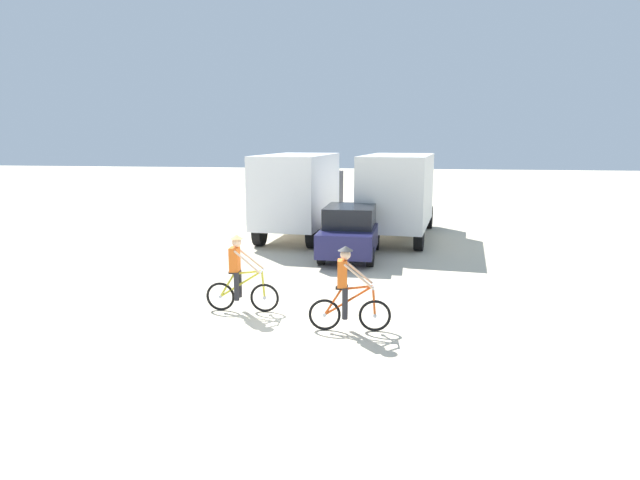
{
  "coord_description": "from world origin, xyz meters",
  "views": [
    {
      "loc": [
        2.24,
        -11.63,
        3.99
      ],
      "look_at": [
        -0.0,
        3.44,
        1.1
      ],
      "focal_mm": 30.29,
      "sensor_mm": 36.0,
      "label": 1
    }
  ],
  "objects_px": {
    "sedan_parked": "(350,231)",
    "cyclist_cowboy_hat": "(347,292)",
    "box_truck_avon_van": "(301,191)",
    "box_truck_white_box": "(399,192)",
    "cyclist_orange_shirt": "(239,276)"
  },
  "relations": [
    {
      "from": "sedan_parked",
      "to": "cyclist_cowboy_hat",
      "type": "height_order",
      "value": "cyclist_cowboy_hat"
    },
    {
      "from": "box_truck_avon_van",
      "to": "cyclist_cowboy_hat",
      "type": "relative_size",
      "value": 3.79
    },
    {
      "from": "sedan_parked",
      "to": "box_truck_white_box",
      "type": "bearing_deg",
      "value": 67.45
    },
    {
      "from": "box_truck_avon_van",
      "to": "box_truck_white_box",
      "type": "bearing_deg",
      "value": 2.71
    },
    {
      "from": "box_truck_white_box",
      "to": "box_truck_avon_van",
      "type": "bearing_deg",
      "value": -177.29
    },
    {
      "from": "sedan_parked",
      "to": "cyclist_cowboy_hat",
      "type": "bearing_deg",
      "value": -85.26
    },
    {
      "from": "box_truck_white_box",
      "to": "cyclist_orange_shirt",
      "type": "xyz_separation_m",
      "value": [
        -3.6,
        -10.03,
        -1.03
      ]
    },
    {
      "from": "box_truck_white_box",
      "to": "sedan_parked",
      "type": "bearing_deg",
      "value": -112.55
    },
    {
      "from": "box_truck_avon_van",
      "to": "cyclist_cowboy_hat",
      "type": "bearing_deg",
      "value": -74.67
    },
    {
      "from": "box_truck_white_box",
      "to": "cyclist_orange_shirt",
      "type": "bearing_deg",
      "value": -109.72
    },
    {
      "from": "box_truck_avon_van",
      "to": "sedan_parked",
      "type": "xyz_separation_m",
      "value": [
        2.36,
        -3.64,
        -0.99
      ]
    },
    {
      "from": "cyclist_orange_shirt",
      "to": "sedan_parked",
      "type": "bearing_deg",
      "value": 72.08
    },
    {
      "from": "box_truck_avon_van",
      "to": "cyclist_cowboy_hat",
      "type": "xyz_separation_m",
      "value": [
        2.95,
        -10.77,
        -1.03
      ]
    },
    {
      "from": "cyclist_orange_shirt",
      "to": "cyclist_cowboy_hat",
      "type": "distance_m",
      "value": 2.76
    },
    {
      "from": "sedan_parked",
      "to": "cyclist_cowboy_hat",
      "type": "xyz_separation_m",
      "value": [
        0.59,
        -7.13,
        -0.04
      ]
    }
  ]
}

